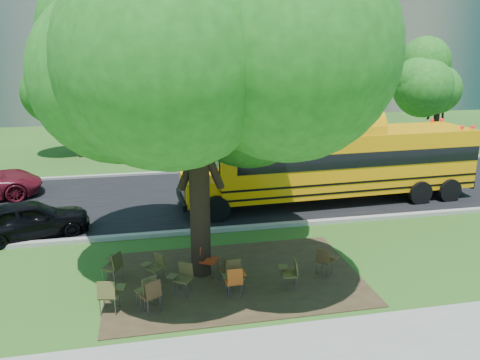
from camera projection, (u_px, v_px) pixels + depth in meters
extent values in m
plane|color=#2C4E18|center=(197.00, 274.00, 13.37)|extent=(160.00, 160.00, 0.00)
cube|color=#382819|center=(234.00, 278.00, 13.09)|extent=(7.00, 4.50, 0.03)
cube|color=black|center=(178.00, 198.00, 19.96)|extent=(80.00, 8.00, 0.04)
cube|color=gray|center=(187.00, 232.00, 16.18)|extent=(80.00, 0.25, 0.14)
cube|color=gray|center=(172.00, 172.00, 23.81)|extent=(80.00, 0.25, 0.14)
cylinder|color=black|center=(79.00, 127.00, 27.00)|extent=(0.32, 0.32, 3.50)
sphere|color=#1E5F15|center=(74.00, 84.00, 26.32)|extent=(4.80, 4.80, 4.80)
cylinder|color=black|center=(304.00, 120.00, 27.51)|extent=(0.38, 0.38, 4.20)
sphere|color=#1E5F15|center=(306.00, 68.00, 26.70)|extent=(5.60, 5.60, 5.60)
cylinder|color=black|center=(436.00, 123.00, 28.19)|extent=(0.34, 0.34, 3.60)
sphere|color=#1E5F15|center=(441.00, 80.00, 27.49)|extent=(5.00, 5.00, 5.00)
cylinder|color=black|center=(200.00, 197.00, 12.72)|extent=(0.56, 0.56, 4.61)
sphere|color=#1E5F15|center=(196.00, 70.00, 11.79)|extent=(7.20, 7.20, 7.20)
cube|color=orange|center=(344.00, 160.00, 19.26)|extent=(10.94, 2.92, 2.42)
cube|color=black|center=(351.00, 153.00, 19.25)|extent=(10.35, 2.93, 0.59)
cube|color=orange|center=(199.00, 188.00, 18.07)|extent=(1.37, 2.22, 0.94)
cube|color=black|center=(343.00, 174.00, 19.43)|extent=(10.96, 2.95, 0.08)
cube|color=black|center=(343.00, 183.00, 19.53)|extent=(10.96, 2.95, 0.08)
cylinder|color=black|center=(217.00, 210.00, 17.15)|extent=(1.00, 0.34, 0.99)
cylinder|color=black|center=(205.00, 190.00, 19.45)|extent=(1.00, 0.34, 0.99)
cylinder|color=black|center=(420.00, 193.00, 19.12)|extent=(1.00, 0.34, 0.99)
cylinder|color=black|center=(388.00, 177.00, 21.42)|extent=(1.00, 0.34, 0.99)
cylinder|color=black|center=(449.00, 190.00, 19.44)|extent=(1.00, 0.34, 0.99)
cylinder|color=black|center=(414.00, 175.00, 21.74)|extent=(1.00, 0.34, 0.99)
cube|color=brown|center=(146.00, 291.00, 11.53)|extent=(0.58, 0.57, 0.05)
cube|color=brown|center=(150.00, 285.00, 11.35)|extent=(0.39, 0.30, 0.41)
cube|color=brown|center=(151.00, 281.00, 11.76)|extent=(0.34, 0.36, 0.03)
cylinder|color=slate|center=(137.00, 299.00, 11.59)|extent=(0.02, 0.02, 0.45)
cylinder|color=slate|center=(156.00, 299.00, 11.59)|extent=(0.02, 0.02, 0.45)
cube|color=brown|center=(109.00, 295.00, 11.30)|extent=(0.51, 0.49, 0.05)
cube|color=brown|center=(106.00, 290.00, 11.05)|extent=(0.44, 0.17, 0.43)
cube|color=brown|center=(120.00, 287.00, 11.41)|extent=(0.28, 0.33, 0.03)
cylinder|color=slate|center=(104.00, 300.00, 11.53)|extent=(0.03, 0.03, 0.48)
cylinder|color=slate|center=(115.00, 307.00, 11.19)|extent=(0.03, 0.03, 0.48)
cube|color=#51321C|center=(150.00, 295.00, 11.33)|extent=(0.57, 0.57, 0.05)
cube|color=#51321C|center=(153.00, 290.00, 11.14)|extent=(0.40, 0.29, 0.41)
cube|color=#51321C|center=(155.00, 285.00, 11.56)|extent=(0.34, 0.36, 0.03)
cylinder|color=slate|center=(141.00, 303.00, 11.41)|extent=(0.02, 0.02, 0.46)
cylinder|color=slate|center=(160.00, 304.00, 11.38)|extent=(0.02, 0.02, 0.46)
cube|color=#4B3F20|center=(183.00, 279.00, 12.12)|extent=(0.56, 0.55, 0.05)
cube|color=#4B3F20|center=(186.00, 269.00, 12.22)|extent=(0.38, 0.29, 0.40)
cube|color=#4B3F20|center=(172.00, 276.00, 12.05)|extent=(0.33, 0.35, 0.03)
cylinder|color=slate|center=(186.00, 291.00, 11.98)|extent=(0.02, 0.02, 0.44)
cylinder|color=slate|center=(180.00, 283.00, 12.39)|extent=(0.02, 0.02, 0.44)
cube|color=#C44B14|center=(234.00, 281.00, 12.02)|extent=(0.43, 0.41, 0.05)
cube|color=#C44B14|center=(235.00, 277.00, 11.79)|extent=(0.40, 0.11, 0.40)
cube|color=#C44B14|center=(241.00, 274.00, 12.17)|extent=(0.23, 0.28, 0.03)
cylinder|color=slate|center=(226.00, 287.00, 12.20)|extent=(0.02, 0.02, 0.45)
cylinder|color=slate|center=(241.00, 291.00, 11.96)|extent=(0.02, 0.02, 0.45)
cube|color=brown|center=(235.00, 277.00, 12.24)|extent=(0.45, 0.43, 0.05)
cube|color=brown|center=(233.00, 266.00, 12.35)|extent=(0.41, 0.12, 0.40)
cube|color=brown|center=(227.00, 276.00, 12.02)|extent=(0.24, 0.30, 0.03)
cylinder|color=slate|center=(243.00, 287.00, 12.19)|extent=(0.02, 0.02, 0.45)
cylinder|color=slate|center=(227.00, 282.00, 12.42)|extent=(0.02, 0.02, 0.45)
cube|color=#4A4620|center=(289.00, 274.00, 12.42)|extent=(0.43, 0.45, 0.05)
cube|color=#4A4620|center=(296.00, 267.00, 12.37)|extent=(0.14, 0.39, 0.39)
cube|color=#4A4620|center=(283.00, 267.00, 12.60)|extent=(0.29, 0.24, 0.03)
cylinder|color=slate|center=(284.00, 285.00, 12.31)|extent=(0.02, 0.02, 0.43)
cylinder|color=slate|center=(294.00, 278.00, 12.65)|extent=(0.02, 0.02, 0.43)
cube|color=#483019|center=(325.00, 260.00, 13.23)|extent=(0.55, 0.55, 0.05)
cube|color=#483019|center=(322.00, 256.00, 13.04)|extent=(0.32, 0.34, 0.38)
cube|color=#483019|center=(335.00, 257.00, 13.17)|extent=(0.34, 0.33, 0.03)
cylinder|color=slate|center=(322.00, 264.00, 13.50)|extent=(0.02, 0.02, 0.43)
cylinder|color=slate|center=(327.00, 271.00, 13.07)|extent=(0.02, 0.02, 0.43)
cube|color=#423B1C|center=(112.00, 267.00, 12.72)|extent=(0.58, 0.59, 0.05)
cube|color=#423B1C|center=(117.00, 261.00, 12.59)|extent=(0.30, 0.41, 0.42)
cube|color=#423B1C|center=(112.00, 259.00, 12.96)|extent=(0.37, 0.35, 0.03)
cylinder|color=slate|center=(103.00, 277.00, 12.68)|extent=(0.02, 0.02, 0.47)
cylinder|color=slate|center=(122.00, 273.00, 12.88)|extent=(0.02, 0.02, 0.47)
cube|color=#4C4521|center=(155.00, 268.00, 12.77)|extent=(0.54, 0.54, 0.05)
cube|color=#4C4521|center=(160.00, 259.00, 12.84)|extent=(0.31, 0.34, 0.38)
cube|color=#4C4521|center=(146.00, 264.00, 12.77)|extent=(0.33, 0.33, 0.03)
cylinder|color=slate|center=(155.00, 279.00, 12.61)|extent=(0.02, 0.02, 0.42)
cylinder|color=slate|center=(156.00, 272.00, 13.04)|extent=(0.02, 0.02, 0.42)
cube|color=#A52D11|center=(209.00, 260.00, 13.09)|extent=(0.61, 0.62, 0.05)
cube|color=#A52D11|center=(203.00, 251.00, 13.09)|extent=(0.32, 0.43, 0.44)
cube|color=#A52D11|center=(211.00, 261.00, 12.77)|extent=(0.39, 0.37, 0.03)
cylinder|color=slate|center=(218.00, 266.00, 13.27)|extent=(0.03, 0.03, 0.49)
cylinder|color=slate|center=(201.00, 270.00, 13.05)|extent=(0.03, 0.03, 0.49)
cube|color=#463119|center=(225.00, 269.00, 12.75)|extent=(0.45, 0.44, 0.04)
cube|color=#463119|center=(228.00, 265.00, 12.57)|extent=(0.36, 0.18, 0.35)
cube|color=#463119|center=(230.00, 263.00, 12.93)|extent=(0.26, 0.29, 0.03)
cylinder|color=slate|center=(218.00, 275.00, 12.87)|extent=(0.02, 0.02, 0.40)
cylinder|color=slate|center=(233.00, 277.00, 12.75)|extent=(0.02, 0.02, 0.40)
imported|color=black|center=(30.00, 219.00, 15.77)|extent=(4.09, 2.51, 1.30)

